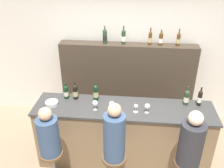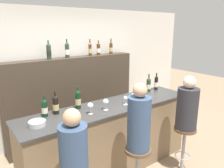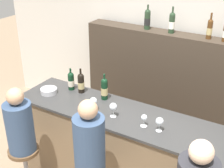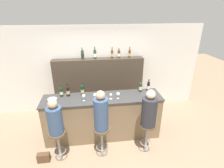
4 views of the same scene
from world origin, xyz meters
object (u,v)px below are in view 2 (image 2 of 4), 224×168
Objects in this scene: bar_stool_right at (184,138)px; wine_bottle_backbar_1 at (67,50)px; wine_bottle_backbar_3 at (98,49)px; wine_bottle_counter_1 at (56,105)px; wine_glass_0 at (90,106)px; wine_bottle_counter_3 at (149,85)px; wine_bottle_counter_2 at (78,99)px; bar_stool_middle at (138,160)px; guest_seated_right at (187,106)px; wine_bottle_backbar_2 at (90,49)px; guest_seated_left at (73,148)px; wine_glass_3 at (134,96)px; wine_bottle_backbar_0 at (49,51)px; guest_seated_middle at (139,121)px; metal_bowl at (37,123)px; wine_glass_1 at (106,102)px; wine_bottle_counter_4 at (156,83)px; wine_bottle_counter_0 at (45,108)px; wine_bottle_backbar_4 at (111,48)px; wine_glass_2 at (125,99)px.

wine_bottle_backbar_1 is at bearing 117.18° from bar_stool_right.
wine_bottle_counter_1 is at bearing -142.43° from wine_bottle_backbar_3.
wine_glass_0 is 1.60m from bar_stool_right.
wine_bottle_counter_3 is 1.63m from wine_bottle_backbar_1.
wine_bottle_counter_2 is 1.28m from wine_bottle_backbar_1.
bar_stool_middle is 0.89× the size of guest_seated_right.
wine_bottle_backbar_2 is 2.51m from guest_seated_left.
wine_glass_3 is at bearing -13.83° from wine_bottle_counter_1.
wine_bottle_counter_1 is 0.43× the size of bar_stool_right.
wine_bottle_backbar_1 is 0.47× the size of bar_stool_middle.
wine_bottle_counter_1 is 1.77m from wine_bottle_counter_3.
wine_glass_0 is (0.01, -1.36, -0.61)m from wine_bottle_backbar_0.
wine_bottle_counter_3 is 2.15m from guest_seated_left.
metal_bowl is at bearing 148.27° from guest_seated_middle.
wine_bottle_backbar_0 is at bearing -180.00° from wine_bottle_backbar_2.
wine_glass_0 is 0.25m from wine_glass_1.
wine_bottle_counter_4 is at bearing 5.56° from metal_bowl.
bar_stool_middle is at bearing -109.34° from wine_bottle_backbar_3.
wine_glass_0 is at bearing 120.43° from guest_seated_middle.
wine_bottle_backbar_0 reaches higher than wine_glass_0.
wine_bottle_backbar_2 reaches higher than wine_bottle_backbar_3.
wine_bottle_backbar_3 is at bearing -0.00° from wine_bottle_backbar_0.
wine_bottle_backbar_1 is (0.86, 1.08, 0.61)m from wine_bottle_counter_0.
wine_bottle_backbar_4 is at bearing 32.45° from metal_bowl.
wine_glass_1 is 0.80× the size of metal_bowl.
guest_seated_right reaches higher than wine_bottle_counter_3.
wine_bottle_counter_4 is 1.00× the size of wine_bottle_backbar_4.
wine_bottle_counter_1 is 0.97× the size of wine_bottle_backbar_2.
wine_glass_2 is (0.63, -1.36, -0.63)m from wine_bottle_backbar_0.
wine_bottle_counter_1 is 1.86m from wine_bottle_backbar_3.
wine_bottle_backbar_4 is at bearing 61.88° from wine_glass_2.
wine_bottle_counter_1 is 0.91m from guest_seated_left.
guest_seated_middle reaches higher than bar_stool_middle.
guest_seated_right reaches higher than wine_glass_0.
wine_bottle_counter_3 is 1.43m from wine_glass_0.
wine_glass_3 is at bearing -112.36° from wine_bottle_backbar_4.
guest_seated_left is at bearing -114.63° from wine_bottle_backbar_1.
wine_glass_2 reaches higher than metal_bowl.
bar_stool_right is at bearing -25.06° from wine_bottle_counter_0.
wine_bottle_backbar_2 is (-0.77, 1.08, 0.58)m from wine_bottle_counter_4.
bar_stool_middle is at bearing -104.00° from wine_bottle_backbar_2.
wine_glass_0 is at bearing -121.39° from wine_bottle_backbar_2.
wine_bottle_counter_1 is at bearing 142.54° from wine_glass_0.
wine_glass_3 is (0.78, 0.00, -0.01)m from wine_glass_0.
bar_stool_right is (1.35, -1.95, -1.26)m from wine_bottle_backbar_0.
bar_stool_middle is at bearing -59.57° from wine_glass_0.
wine_bottle_backbar_2 reaches higher than bar_stool_right.
wine_bottle_counter_4 reaches higher than wine_bottle_counter_1.
wine_bottle_counter_2 is at bearing 113.48° from bar_stool_middle.
wine_glass_2 is at bearing -2.62° from metal_bowl.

